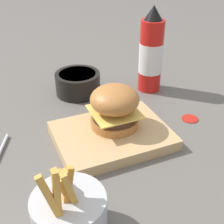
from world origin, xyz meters
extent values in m
plane|color=#5B5651|center=(0.00, 0.00, 0.00)|extent=(6.00, 6.00, 0.00)
cube|color=tan|center=(-0.06, 0.04, 0.01)|extent=(0.25, 0.19, 0.03)
cylinder|color=#AD6B33|center=(-0.07, 0.02, 0.04)|extent=(0.11, 0.11, 0.02)
cylinder|color=#422819|center=(-0.07, 0.02, 0.05)|extent=(0.10, 0.10, 0.02)
cube|color=#EAC656|center=(-0.07, 0.02, 0.06)|extent=(0.10, 0.10, 0.00)
ellipsoid|color=#AD6B33|center=(-0.07, 0.02, 0.09)|extent=(0.11, 0.11, 0.06)
cylinder|color=red|center=(-0.26, -0.16, 0.10)|extent=(0.07, 0.07, 0.20)
cylinder|color=silver|center=(-0.26, -0.16, 0.10)|extent=(0.07, 0.07, 0.09)
cone|color=black|center=(-0.26, -0.16, 0.22)|extent=(0.05, 0.05, 0.04)
cylinder|color=#B7B7BC|center=(0.10, 0.23, 0.04)|extent=(0.12, 0.12, 0.07)
cube|color=gold|center=(0.12, 0.25, 0.09)|extent=(0.02, 0.03, 0.10)
cube|color=gold|center=(0.10, 0.25, 0.09)|extent=(0.03, 0.03, 0.10)
cube|color=gold|center=(0.10, 0.23, 0.09)|extent=(0.02, 0.03, 0.09)
cube|color=gold|center=(0.10, 0.23, 0.09)|extent=(0.03, 0.02, 0.08)
cube|color=gold|center=(0.11, 0.21, 0.08)|extent=(0.02, 0.02, 0.08)
cube|color=gold|center=(0.10, 0.23, 0.08)|extent=(0.03, 0.01, 0.07)
cube|color=gold|center=(0.10, 0.20, 0.08)|extent=(0.03, 0.03, 0.07)
cube|color=gold|center=(0.13, 0.25, 0.09)|extent=(0.04, 0.03, 0.10)
cylinder|color=black|center=(-0.06, -0.21, 0.03)|extent=(0.13, 0.13, 0.06)
cylinder|color=#CC4C33|center=(-0.06, -0.21, 0.06)|extent=(0.10, 0.10, 0.01)
cylinder|color=silver|center=(0.18, -0.01, 0.01)|extent=(0.05, 0.11, 0.01)
cylinder|color=#B21E14|center=(-0.27, 0.03, 0.00)|extent=(0.04, 0.04, 0.00)
camera|label=1|loc=(0.17, 0.56, 0.43)|focal=50.00mm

